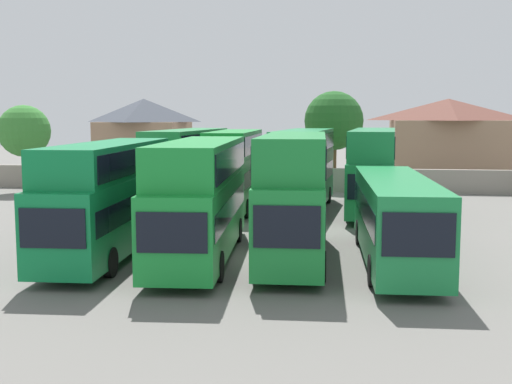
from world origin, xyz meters
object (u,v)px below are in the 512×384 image
(bus_4, at_px, (395,215))
(bus_5, at_px, (187,164))
(bus_6, at_px, (234,166))
(tree_left_of_lot, at_px, (334,121))
(bus_1, at_px, (109,192))
(bus_2, at_px, (200,193))
(bus_3, at_px, (294,190))
(house_terrace_centre, at_px, (447,139))
(house_terrace_left, at_px, (144,137))
(bus_7, at_px, (303,165))
(bus_8, at_px, (373,166))
(tree_behind_wall, at_px, (24,132))

(bus_4, distance_m, bus_5, 18.18)
(bus_6, bearing_deg, tree_left_of_lot, 154.32)
(bus_1, height_order, bus_2, bus_2)
(bus_1, distance_m, bus_3, 7.72)
(bus_6, xyz_separation_m, house_terrace_centre, (15.92, 20.96, 0.97))
(house_terrace_left, bearing_deg, bus_5, -66.15)
(bus_3, xyz_separation_m, bus_5, (-7.73, 13.92, -0.07))
(bus_4, xyz_separation_m, house_terrace_left, (-20.62, 33.97, 1.80))
(bus_7, relative_size, house_terrace_centre, 1.12)
(bus_1, distance_m, bus_5, 13.81)
(bus_2, height_order, bus_8, bus_8)
(bus_8, bearing_deg, tree_behind_wall, -100.89)
(bus_1, distance_m, house_terrace_centre, 39.34)
(bus_1, bearing_deg, bus_4, 87.23)
(bus_1, distance_m, bus_2, 3.92)
(bus_1, height_order, house_terrace_left, house_terrace_left)
(bus_1, xyz_separation_m, tree_behind_wall, (-14.20, 20.78, 1.93))
(tree_left_of_lot, distance_m, tree_behind_wall, 23.79)
(house_terrace_centre, bearing_deg, bus_3, -108.04)
(tree_left_of_lot, bearing_deg, bus_5, -125.67)
(tree_behind_wall, bearing_deg, bus_3, -43.63)
(bus_3, height_order, tree_left_of_lot, tree_left_of_lot)
(bus_2, distance_m, house_terrace_left, 36.44)
(bus_2, relative_size, bus_3, 1.16)
(bus_2, height_order, bus_6, bus_6)
(bus_8, relative_size, house_terrace_left, 1.48)
(bus_1, height_order, bus_4, bus_1)
(bus_1, bearing_deg, bus_8, 137.51)
(bus_7, xyz_separation_m, bus_8, (4.21, -0.30, 0.03))
(bus_1, distance_m, bus_8, 17.87)
(bus_3, height_order, bus_4, bus_3)
(bus_1, relative_size, bus_7, 1.04)
(bus_3, xyz_separation_m, house_terrace_centre, (11.26, 34.56, 0.86))
(bus_5, xyz_separation_m, tree_left_of_lot, (8.96, 12.47, 2.57))
(bus_4, distance_m, tree_behind_wall, 33.35)
(bus_4, bearing_deg, bus_8, 178.97)
(bus_4, distance_m, bus_6, 16.09)
(bus_1, height_order, bus_7, bus_7)
(bus_3, height_order, tree_behind_wall, tree_behind_wall)
(bus_8, xyz_separation_m, house_terrace_centre, (7.50, 20.75, 0.91))
(bus_4, relative_size, bus_5, 1.05)
(bus_5, distance_m, bus_8, 11.49)
(bus_1, bearing_deg, house_terrace_left, -167.81)
(bus_3, relative_size, bus_6, 1.02)
(bus_4, height_order, bus_6, bus_6)
(house_terrace_left, bearing_deg, tree_behind_wall, -111.94)
(bus_8, bearing_deg, bus_3, -10.69)
(bus_5, bearing_deg, tree_behind_wall, -112.29)
(tree_left_of_lot, bearing_deg, tree_behind_wall, -166.63)
(bus_3, bearing_deg, tree_left_of_lot, 175.71)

